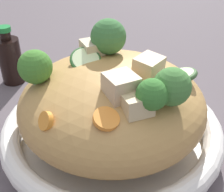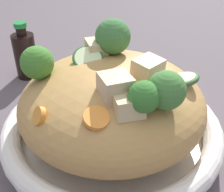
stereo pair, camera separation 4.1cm
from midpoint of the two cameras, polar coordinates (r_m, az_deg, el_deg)
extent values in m
plane|color=#564D51|center=(0.46, -2.56, -9.08)|extent=(3.00, 3.00, 0.00)
cylinder|color=white|center=(0.45, -2.59, -8.22)|extent=(0.31, 0.31, 0.02)
torus|color=white|center=(0.44, -2.67, -5.90)|extent=(0.32, 0.32, 0.03)
ellipsoid|color=tan|center=(0.41, -2.82, -1.40)|extent=(0.26, 0.26, 0.11)
torus|color=#C19143|center=(0.41, -2.85, 4.02)|extent=(0.05, 0.05, 0.02)
torus|color=#B98649|center=(0.41, -0.90, 3.07)|extent=(0.07, 0.07, 0.03)
cone|color=#94B569|center=(0.35, 7.77, -1.65)|extent=(0.03, 0.03, 0.02)
sphere|color=#437B39|center=(0.33, 8.08, 1.68)|extent=(0.06, 0.06, 0.04)
cone|color=#8DAB6D|center=(0.41, -16.91, 2.16)|extent=(0.02, 0.02, 0.02)
sphere|color=#417D2D|center=(0.40, -17.50, 5.30)|extent=(0.05, 0.05, 0.04)
cone|color=#8FB770|center=(0.33, 3.96, -2.96)|extent=(0.02, 0.02, 0.02)
sphere|color=#38762F|center=(0.32, 4.11, 0.16)|extent=(0.05, 0.05, 0.04)
cone|color=#8DAB6D|center=(0.44, -3.39, 7.92)|extent=(0.02, 0.02, 0.02)
sphere|color=#3C733B|center=(0.42, -3.51, 11.29)|extent=(0.05, 0.05, 0.05)
cylinder|color=orange|center=(0.35, -0.55, 2.75)|extent=(0.03, 0.03, 0.02)
cylinder|color=orange|center=(0.34, -16.04, -4.78)|extent=(0.02, 0.03, 0.02)
cylinder|color=orange|center=(0.32, -4.81, -4.51)|extent=(0.04, 0.04, 0.02)
cylinder|color=beige|center=(0.40, 10.39, 3.83)|extent=(0.05, 0.05, 0.02)
torus|color=#375B2F|center=(0.40, 10.39, 3.83)|extent=(0.06, 0.06, 0.02)
cylinder|color=beige|center=(0.41, -7.98, 6.81)|extent=(0.04, 0.04, 0.02)
torus|color=#2F632E|center=(0.41, -7.98, 6.81)|extent=(0.04, 0.04, 0.03)
cube|color=#D3B488|center=(0.37, 3.94, 5.14)|extent=(0.05, 0.04, 0.03)
cube|color=#CBB18D|center=(0.34, -1.76, 1.51)|extent=(0.04, 0.04, 0.03)
cube|color=#CFBA88|center=(0.32, 0.94, -1.78)|extent=(0.03, 0.03, 0.03)
cube|color=#C5B690|center=(0.43, -6.58, 8.58)|extent=(0.03, 0.03, 0.03)
cylinder|color=black|center=(0.63, -20.74, 6.26)|extent=(0.05, 0.05, 0.09)
cylinder|color=black|center=(0.61, -21.75, 10.76)|extent=(0.02, 0.02, 0.02)
cylinder|color=#1E7F38|center=(0.60, -22.00, 11.86)|extent=(0.02, 0.02, 0.01)
camera|label=1|loc=(0.02, -92.86, -1.89)|focal=47.38mm
camera|label=2|loc=(0.02, 87.14, 1.89)|focal=47.38mm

